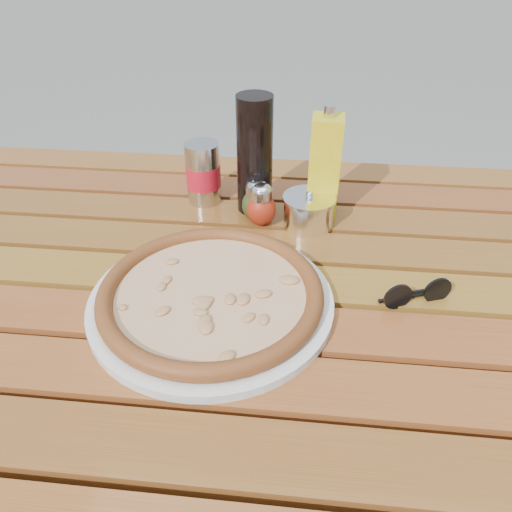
# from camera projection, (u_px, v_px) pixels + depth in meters

# --- Properties ---
(table) EXTENTS (1.40, 0.90, 0.75)m
(table) POSITION_uv_depth(u_px,v_px,m) (255.00, 314.00, 0.84)
(table) COLOR #381D0C
(table) RESTS_ON ground
(plate) EXTENTS (0.37, 0.37, 0.01)m
(plate) POSITION_uv_depth(u_px,v_px,m) (211.00, 301.00, 0.74)
(plate) COLOR silver
(plate) RESTS_ON table
(pizza) EXTENTS (0.39, 0.39, 0.03)m
(pizza) POSITION_uv_depth(u_px,v_px,m) (211.00, 293.00, 0.73)
(pizza) COLOR beige
(pizza) RESTS_ON plate
(pepper_shaker) EXTENTS (0.07, 0.07, 0.08)m
(pepper_shaker) POSITION_uv_depth(u_px,v_px,m) (261.00, 205.00, 0.90)
(pepper_shaker) COLOR #A52812
(pepper_shaker) RESTS_ON table
(oregano_shaker) EXTENTS (0.07, 0.07, 0.08)m
(oregano_shaker) POSITION_uv_depth(u_px,v_px,m) (256.00, 201.00, 0.92)
(oregano_shaker) COLOR #36411A
(oregano_shaker) RESTS_ON table
(dark_bottle) EXTENTS (0.07, 0.07, 0.22)m
(dark_bottle) POSITION_uv_depth(u_px,v_px,m) (255.00, 156.00, 0.91)
(dark_bottle) COLOR black
(dark_bottle) RESTS_ON table
(soda_can) EXTENTS (0.09, 0.09, 0.12)m
(soda_can) POSITION_uv_depth(u_px,v_px,m) (203.00, 173.00, 0.96)
(soda_can) COLOR #BABABE
(soda_can) RESTS_ON table
(olive_oil_cruet) EXTENTS (0.06, 0.06, 0.21)m
(olive_oil_cruet) POSITION_uv_depth(u_px,v_px,m) (324.00, 167.00, 0.90)
(olive_oil_cruet) COLOR gold
(olive_oil_cruet) RESTS_ON table
(parmesan_tin) EXTENTS (0.12, 0.12, 0.07)m
(parmesan_tin) POSITION_uv_depth(u_px,v_px,m) (309.00, 211.00, 0.90)
(parmesan_tin) COLOR white
(parmesan_tin) RESTS_ON table
(sunglasses) EXTENTS (0.11, 0.06, 0.04)m
(sunglasses) POSITION_uv_depth(u_px,v_px,m) (417.00, 294.00, 0.74)
(sunglasses) COLOR black
(sunglasses) RESTS_ON table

